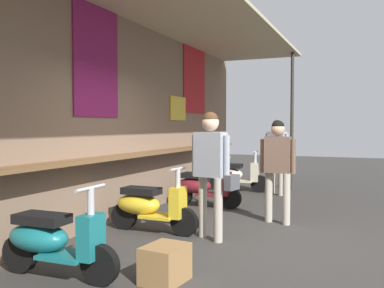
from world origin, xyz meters
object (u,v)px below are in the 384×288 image
(scooter_cream, at_px, (235,175))
(merchandise_crate, at_px, (165,264))
(scooter_yellow, at_px, (148,206))
(scooter_teal, at_px, (52,240))
(shopper_with_handbag, at_px, (211,161))
(shopper_passing, at_px, (278,160))
(scooter_maroon, at_px, (202,187))
(shopper_browsing, at_px, (277,148))

(scooter_cream, bearing_deg, merchandise_crate, -82.05)
(scooter_yellow, bearing_deg, merchandise_crate, -55.32)
(scooter_yellow, height_order, merchandise_crate, scooter_yellow)
(scooter_teal, bearing_deg, shopper_with_handbag, 62.62)
(shopper_passing, bearing_deg, scooter_teal, 154.03)
(scooter_maroon, relative_size, shopper_passing, 0.85)
(scooter_teal, relative_size, scooter_yellow, 1.00)
(scooter_cream, relative_size, shopper_browsing, 0.83)
(scooter_yellow, relative_size, shopper_passing, 0.85)
(scooter_yellow, xyz_separation_m, shopper_with_handbag, (-0.03, -0.99, 0.69))
(shopper_with_handbag, xyz_separation_m, shopper_browsing, (4.18, -0.03, -0.03))
(scooter_teal, xyz_separation_m, scooter_yellow, (2.04, 0.00, 0.00))
(scooter_teal, bearing_deg, scooter_yellow, 88.78)
(scooter_yellow, relative_size, shopper_with_handbag, 0.80)
(scooter_teal, bearing_deg, shopper_browsing, 79.45)
(scooter_cream, relative_size, shopper_with_handbag, 0.80)
(scooter_yellow, relative_size, merchandise_crate, 3.06)
(scooter_cream, height_order, shopper_passing, shopper_passing)
(scooter_maroon, bearing_deg, shopper_with_handbag, -64.34)
(scooter_maroon, distance_m, shopper_with_handbag, 2.47)
(scooter_maroon, height_order, merchandise_crate, scooter_maroon)
(scooter_yellow, height_order, shopper_with_handbag, shopper_with_handbag)
(shopper_passing, height_order, merchandise_crate, shopper_passing)
(scooter_yellow, distance_m, scooter_maroon, 2.13)
(scooter_yellow, height_order, shopper_browsing, shopper_browsing)
(shopper_with_handbag, height_order, shopper_browsing, shopper_with_handbag)
(scooter_maroon, bearing_deg, shopper_browsing, 64.29)
(shopper_with_handbag, relative_size, merchandise_crate, 3.81)
(shopper_with_handbag, xyz_separation_m, shopper_passing, (1.33, -0.63, -0.06))
(scooter_maroon, distance_m, shopper_browsing, 2.36)
(shopper_passing, xyz_separation_m, merchandise_crate, (-3.00, 0.50, -0.83))
(shopper_passing, bearing_deg, scooter_cream, 28.53)
(scooter_yellow, relative_size, shopper_browsing, 0.83)
(scooter_yellow, distance_m, shopper_passing, 2.17)
(scooter_teal, distance_m, scooter_maroon, 4.17)
(scooter_teal, distance_m, shopper_with_handbag, 2.35)
(merchandise_crate, bearing_deg, shopper_browsing, 1.03)
(scooter_maroon, distance_m, shopper_passing, 1.93)
(scooter_yellow, height_order, shopper_passing, shopper_passing)
(shopper_browsing, height_order, shopper_passing, shopper_browsing)
(shopper_browsing, relative_size, shopper_passing, 1.03)
(scooter_maroon, distance_m, scooter_cream, 2.15)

